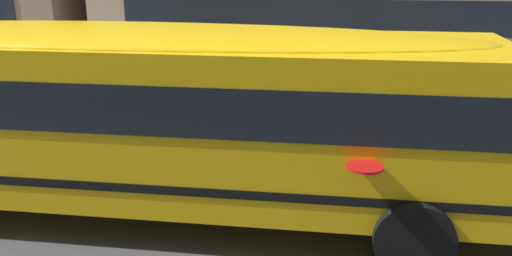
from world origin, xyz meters
name	(u,v)px	position (x,y,z in m)	size (l,w,h in m)	color
ground_plane	(241,181)	(0.00, 0.00, 0.00)	(400.00, 400.00, 0.00)	#424244
sidewalk_far	(286,85)	(0.00, 7.36, 0.01)	(120.00, 3.00, 0.01)	gray
lane_centreline	(241,180)	(0.00, 0.00, 0.00)	(110.00, 0.16, 0.01)	silver
school_bus	(136,105)	(-1.30, -1.32, 1.69)	(12.75, 3.03, 2.84)	yellow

